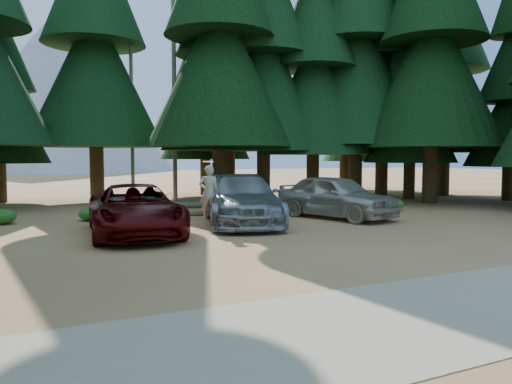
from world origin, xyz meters
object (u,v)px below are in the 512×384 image
(log_mid, at_px, (210,204))
(log_right, at_px, (287,206))
(silver_minivan_center, at_px, (242,199))
(log_left, at_px, (169,213))
(red_pickup, at_px, (135,210))
(silver_minivan_right, at_px, (336,196))
(frisbee_player, at_px, (209,192))

(log_mid, relative_size, log_right, 0.75)
(silver_minivan_center, bearing_deg, log_left, 137.22)
(red_pickup, height_order, silver_minivan_center, silver_minivan_center)
(silver_minivan_right, bearing_deg, log_left, 134.73)
(silver_minivan_center, bearing_deg, silver_minivan_right, 14.98)
(frisbee_player, relative_size, log_mid, 0.54)
(red_pickup, height_order, frisbee_player, frisbee_player)
(log_left, xyz_separation_m, log_right, (5.87, 0.54, 0.02))
(silver_minivan_right, relative_size, frisbee_player, 2.53)
(red_pickup, distance_m, silver_minivan_center, 4.26)
(silver_minivan_center, distance_m, silver_minivan_right, 4.07)
(log_mid, bearing_deg, silver_minivan_right, -48.15)
(silver_minivan_right, distance_m, frisbee_player, 5.53)
(silver_minivan_center, bearing_deg, log_right, 59.70)
(log_right, bearing_deg, log_left, -179.65)
(log_left, bearing_deg, log_mid, 51.42)
(log_right, bearing_deg, silver_minivan_right, -94.52)
(silver_minivan_center, height_order, log_left, silver_minivan_center)
(log_left, distance_m, log_mid, 4.12)
(silver_minivan_right, relative_size, log_right, 1.03)
(log_left, relative_size, log_mid, 1.07)
(log_right, bearing_deg, silver_minivan_center, -142.37)
(red_pickup, relative_size, log_right, 1.15)
(silver_minivan_center, height_order, frisbee_player, frisbee_player)
(log_left, bearing_deg, silver_minivan_center, -53.63)
(silver_minivan_center, relative_size, log_mid, 1.66)
(silver_minivan_center, relative_size, log_left, 1.55)
(red_pickup, relative_size, frisbee_player, 2.82)
(log_mid, distance_m, log_right, 3.80)
(frisbee_player, bearing_deg, red_pickup, 34.16)
(silver_minivan_right, xyz_separation_m, log_mid, (-2.99, 6.24, -0.72))
(log_mid, height_order, log_right, log_right)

